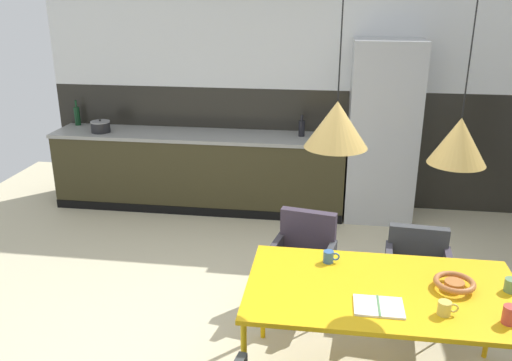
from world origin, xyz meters
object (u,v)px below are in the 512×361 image
mug_tall_blue (510,315)px  pendant_lamp_over_table_near (337,124)px  dining_table (383,294)px  fruit_bowl (454,283)px  bottle_spice_small (77,115)px  bottle_oil_tall (335,130)px  armchair_facing_counter (304,250)px  cooking_pot (101,127)px  mug_wide_latte (512,285)px  open_book (379,306)px  refrigerator_column (382,132)px  mug_dark_espresso (445,308)px  mug_short_terracotta (329,257)px  pendant_lamp_over_table_far (459,141)px  armchair_head_of_table (417,262)px  bottle_vinegar_dark (302,128)px

mug_tall_blue → pendant_lamp_over_table_near: size_ratio=0.11×
dining_table → fruit_bowl: bearing=7.2°
bottle_spice_small → bottle_oil_tall: bearing=-3.1°
fruit_bowl → armchair_facing_counter: bearing=137.8°
mug_tall_blue → cooking_pot: 4.82m
bottle_oil_tall → mug_wide_latte: bearing=-69.4°
fruit_bowl → open_book: fruit_bowl is taller
armchair_facing_counter → bottle_oil_tall: (0.22, 2.01, 0.51)m
dining_table → refrigerator_column: bearing=86.0°
open_book → dining_table: bearing=78.5°
armchair_facing_counter → dining_table: bearing=130.9°
mug_dark_espresso → mug_short_terracotta: same height
bottle_oil_tall → pendant_lamp_over_table_far: bearing=-77.4°
mug_wide_latte → mug_tall_blue: bearing=-107.7°
armchair_facing_counter → pendant_lamp_over_table_near: 1.59m
mug_tall_blue → bottle_spice_small: size_ratio=0.40×
refrigerator_column → armchair_head_of_table: size_ratio=2.72×
fruit_bowl → open_book: size_ratio=0.89×
pendant_lamp_over_table_near → mug_tall_blue: bearing=-15.2°
mug_wide_latte → pendant_lamp_over_table_far: (-0.43, -0.04, 0.90)m
dining_table → armchair_facing_counter: armchair_facing_counter is taller
mug_tall_blue → bottle_vinegar_dark: size_ratio=0.51×
armchair_facing_counter → cooking_pot: size_ratio=3.50×
cooking_pot → pendant_lamp_over_table_far: bearing=-39.4°
armchair_facing_counter → bottle_vinegar_dark: bottle_vinegar_dark is taller
pendant_lamp_over_table_near → dining_table: bearing=0.8°
dining_table → fruit_bowl: size_ratio=6.68×
bottle_oil_tall → pendant_lamp_over_table_near: (-0.03, -2.94, 0.77)m
mug_wide_latte → pendant_lamp_over_table_near: 1.47m
cooking_pot → bottle_oil_tall: (2.73, 0.12, 0.03)m
dining_table → bottle_spice_small: (-3.47, 3.11, 0.32)m
open_book → bottle_oil_tall: (-0.27, 3.15, 0.25)m
pendant_lamp_over_table_near → mug_dark_espresso: bearing=-19.6°
cooking_pot → bottle_spice_small: size_ratio=0.73×
armchair_facing_counter → mug_wide_latte: size_ratio=6.53×
mug_short_terracotta → pendant_lamp_over_table_near: 1.02m
bottle_spice_small → pendant_lamp_over_table_far: size_ratio=0.26×
cooking_pot → bottle_oil_tall: bearing=2.6°
armchair_head_of_table → mug_wide_latte: (0.42, -0.78, 0.30)m
refrigerator_column → bottle_spice_small: refrigerator_column is taller
fruit_bowl → mug_dark_espresso: bearing=-110.6°
bottle_vinegar_dark → bottle_spice_small: bottle_spice_small is taller
refrigerator_column → mug_wide_latte: (0.56, -2.83, -0.21)m
refrigerator_column → armchair_head_of_table: (0.14, -2.05, -0.51)m
bottle_oil_tall → pendant_lamp_over_table_far: (0.65, -2.90, 0.69)m
dining_table → armchair_head_of_table: (0.35, 0.86, -0.21)m
cooking_pot → bottle_vinegar_dark: bottle_vinegar_dark is taller
bottle_vinegar_dark → bottle_spice_small: (-2.78, 0.13, 0.02)m
mug_short_terracotta → cooking_pot: size_ratio=0.49×
refrigerator_column → pendant_lamp_over_table_near: 3.06m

